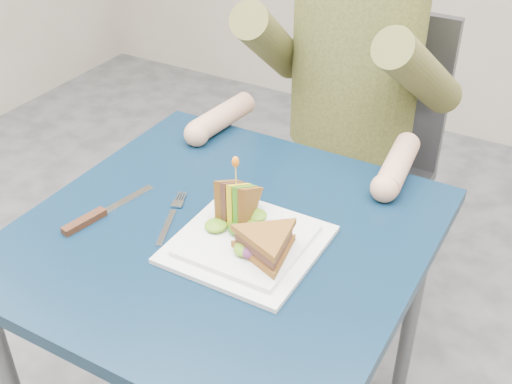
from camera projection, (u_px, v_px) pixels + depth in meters
The scene contains 12 objects.
table at pixel (224, 262), 1.28m from camera, with size 0.75×0.75×0.73m.
chair at pixel (359, 148), 1.88m from camera, with size 0.42×0.40×0.93m.
diner at pixel (355, 37), 1.59m from camera, with size 0.54×0.59×0.74m.
plate at pixel (247, 243), 1.19m from camera, with size 0.26×0.26×0.02m.
sandwich_flat at pixel (267, 244), 1.13m from camera, with size 0.18×0.18×0.05m.
sandwich_upright at pixel (236, 203), 1.22m from camera, with size 0.09×0.15×0.15m.
fork at pixel (170, 219), 1.26m from camera, with size 0.08×0.17×0.01m.
knife at pixel (93, 217), 1.26m from camera, with size 0.06×0.22×0.02m.
toothpick at pixel (236, 175), 1.18m from camera, with size 0.00×0.00×0.06m, color tan.
toothpick_frill at pixel (235, 162), 1.17m from camera, with size 0.01×0.01×0.02m, color orange.
lettuce_spill at pixel (252, 232), 1.19m from camera, with size 0.15×0.13×0.02m, color #337A14, non-canonical shape.
onion_ring at pixel (256, 233), 1.17m from camera, with size 0.04×0.04×0.01m, color #9E4C7A.
Camera 1 is at (0.54, -0.82, 1.48)m, focal length 45.00 mm.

